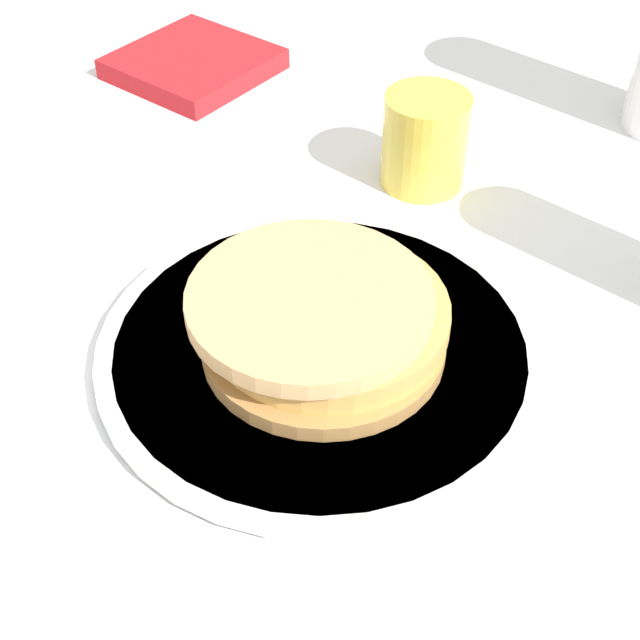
# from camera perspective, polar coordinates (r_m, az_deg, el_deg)

# --- Properties ---
(ground_plane) EXTENTS (4.00, 4.00, 0.00)m
(ground_plane) POSITION_cam_1_polar(r_m,az_deg,el_deg) (0.57, -0.53, -4.66)
(ground_plane) COLOR white
(plate) EXTENTS (0.29, 0.29, 0.01)m
(plate) POSITION_cam_1_polar(r_m,az_deg,el_deg) (0.59, -0.00, -1.86)
(plate) COLOR silver
(plate) RESTS_ON ground_plane
(pancake_stack) EXTENTS (0.17, 0.17, 0.04)m
(pancake_stack) POSITION_cam_1_polar(r_m,az_deg,el_deg) (0.57, 0.08, 0.11)
(pancake_stack) COLOR #B78346
(pancake_stack) RESTS_ON plate
(juice_glass) EXTENTS (0.07, 0.07, 0.08)m
(juice_glass) POSITION_cam_1_polar(r_m,az_deg,el_deg) (0.74, 6.73, 11.33)
(juice_glass) COLOR yellow
(juice_glass) RESTS_ON ground_plane
(napkin) EXTENTS (0.17, 0.17, 0.02)m
(napkin) POSITION_cam_1_polar(r_m,az_deg,el_deg) (0.93, -8.09, 15.93)
(napkin) COLOR red
(napkin) RESTS_ON ground_plane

